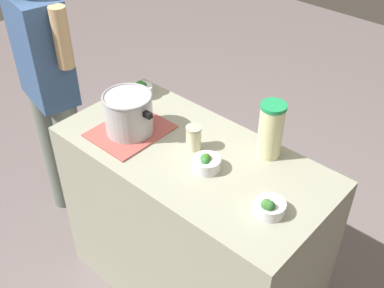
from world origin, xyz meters
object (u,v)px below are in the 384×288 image
(broccoli_bowl_front, at_px, (206,163))
(broccoli_bowl_center, at_px, (142,89))
(person_cook, at_px, (50,90))
(cooking_pot, at_px, (129,113))
(mason_jar, at_px, (194,138))
(broccoli_bowl_back, at_px, (269,207))
(lemonade_pitcher, at_px, (271,130))

(broccoli_bowl_front, height_order, broccoli_bowl_center, broccoli_bowl_center)
(person_cook, bearing_deg, broccoli_bowl_front, -178.15)
(cooking_pot, distance_m, broccoli_bowl_front, 0.44)
(mason_jar, bearing_deg, broccoli_bowl_center, -17.10)
(broccoli_bowl_center, height_order, broccoli_bowl_back, broccoli_bowl_center)
(mason_jar, distance_m, broccoli_bowl_back, 0.48)
(broccoli_bowl_center, bearing_deg, broccoli_bowl_front, 160.49)
(lemonade_pitcher, xyz_separation_m, broccoli_bowl_front, (0.13, 0.25, -0.09))
(mason_jar, height_order, broccoli_bowl_center, mason_jar)
(lemonade_pitcher, height_order, person_cook, person_cook)
(mason_jar, relative_size, person_cook, 0.07)
(broccoli_bowl_back, bearing_deg, person_cook, -0.08)
(lemonade_pitcher, xyz_separation_m, mason_jar, (0.27, 0.18, -0.07))
(mason_jar, bearing_deg, broccoli_bowl_back, 167.28)
(broccoli_bowl_center, relative_size, person_cook, 0.07)
(cooking_pot, xyz_separation_m, broccoli_bowl_front, (-0.43, -0.03, -0.07))
(mason_jar, relative_size, broccoli_bowl_front, 0.96)
(lemonade_pitcher, distance_m, person_cook, 1.25)
(mason_jar, xyz_separation_m, person_cook, (0.94, 0.10, -0.09))
(lemonade_pitcher, distance_m, broccoli_bowl_front, 0.30)
(broccoli_bowl_back, bearing_deg, mason_jar, -12.72)
(mason_jar, distance_m, broccoli_bowl_front, 0.15)
(lemonade_pitcher, relative_size, broccoli_bowl_front, 2.17)
(lemonade_pitcher, height_order, broccoli_bowl_back, lemonade_pitcher)
(broccoli_bowl_center, bearing_deg, mason_jar, 162.90)
(broccoli_bowl_front, relative_size, broccoli_bowl_back, 0.99)
(mason_jar, xyz_separation_m, broccoli_bowl_center, (0.48, -0.15, -0.02))
(lemonade_pitcher, bearing_deg, mason_jar, 34.49)
(broccoli_bowl_center, bearing_deg, lemonade_pitcher, -177.42)
(mason_jar, height_order, broccoli_bowl_front, mason_jar)
(cooking_pot, height_order, broccoli_bowl_back, cooking_pot)
(mason_jar, xyz_separation_m, broccoli_bowl_back, (-0.47, 0.11, -0.03))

